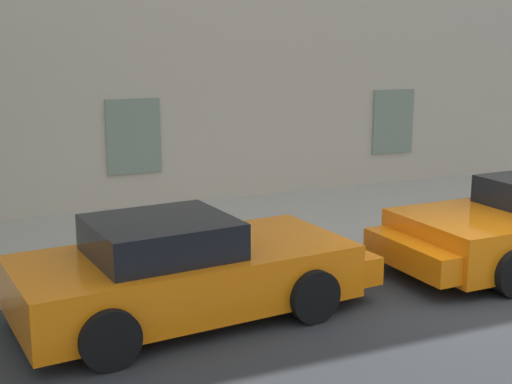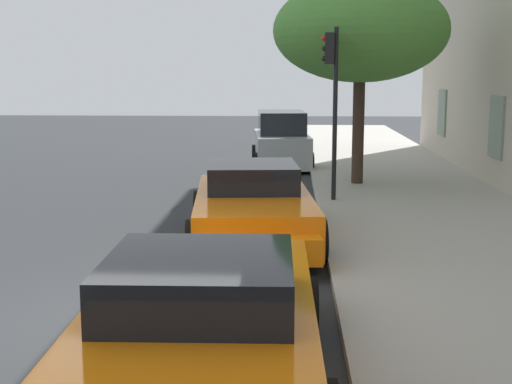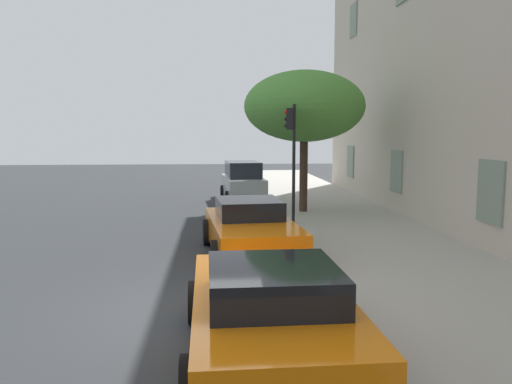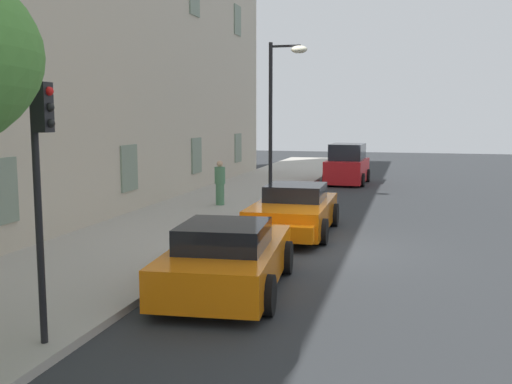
% 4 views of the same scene
% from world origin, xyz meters
% --- Properties ---
extents(ground_plane, '(80.00, 80.00, 0.00)m').
position_xyz_m(ground_plane, '(0.00, 0.00, 0.00)').
color(ground_plane, '#2B2D30').
extents(sportscar_red_lead, '(4.80, 2.44, 1.34)m').
position_xyz_m(sportscar_red_lead, '(-3.76, 1.27, 0.60)').
color(sportscar_red_lead, orange).
rests_on(sportscar_red_lead, ground).
extents(sportscar_yellow_flank, '(4.71, 2.29, 1.35)m').
position_xyz_m(sportscar_yellow_flank, '(1.62, 1.11, 0.60)').
color(sportscar_yellow_flank, orange).
rests_on(sportscar_yellow_flank, ground).
extents(hatchback_parked, '(3.94, 1.98, 1.72)m').
position_xyz_m(hatchback_parked, '(-13.98, 1.59, 0.77)').
color(hatchback_parked, '#B2B7BC').
rests_on(hatchback_parked, ground).
extents(tree_near_kerb, '(4.29, 4.29, 5.03)m').
position_xyz_m(tree_near_kerb, '(-9.85, 3.57, 3.90)').
color(tree_near_kerb, '#38281E').
rests_on(tree_near_kerb, sidewalk).
extents(traffic_light, '(0.22, 0.36, 3.71)m').
position_xyz_m(traffic_light, '(-7.43, 2.76, 2.67)').
color(traffic_light, black).
rests_on(traffic_light, sidewalk).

